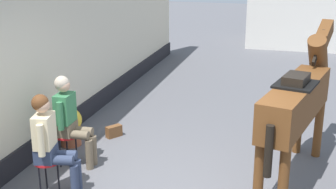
{
  "coord_description": "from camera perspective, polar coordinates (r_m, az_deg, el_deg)",
  "views": [
    {
      "loc": [
        1.37,
        -5.16,
        3.14
      ],
      "look_at": [
        -0.4,
        1.2,
        1.05
      ],
      "focal_mm": 49.48,
      "sensor_mm": 36.0,
      "label": 1
    }
  ],
  "objects": [
    {
      "name": "ground_plane",
      "position": [
        8.85,
        5.64,
        -3.31
      ],
      "size": [
        40.0,
        40.0,
        0.0
      ],
      "primitive_type": "plane",
      "color": "#56565B"
    },
    {
      "name": "pub_facade_wall",
      "position": [
        7.9,
        -14.65,
        5.27
      ],
      "size": [
        0.34,
        14.0,
        3.4
      ],
      "color": "beige",
      "rests_on": "ground_plane"
    },
    {
      "name": "seated_visitor_near",
      "position": [
        6.2,
        -14.36,
        -5.43
      ],
      "size": [
        0.61,
        0.48,
        1.39
      ],
      "color": "red",
      "rests_on": "ground_plane"
    },
    {
      "name": "seated_visitor_far",
      "position": [
        6.97,
        -12.04,
        -2.66
      ],
      "size": [
        0.61,
        0.49,
        1.39
      ],
      "color": "red",
      "rests_on": "ground_plane"
    },
    {
      "name": "saddled_horse_center",
      "position": [
        6.61,
        15.76,
        -0.58
      ],
      "size": [
        0.99,
        2.94,
        2.06
      ],
      "color": "brown",
      "rests_on": "ground_plane"
    },
    {
      "name": "flower_planter_far",
      "position": [
        7.84,
        -11.97,
        -3.83
      ],
      "size": [
        0.43,
        0.43,
        0.64
      ],
      "color": "#A85638",
      "rests_on": "ground_plane"
    },
    {
      "name": "satchel_bag",
      "position": [
        8.13,
        -6.68,
        -4.53
      ],
      "size": [
        0.26,
        0.3,
        0.2
      ],
      "primitive_type": "cube",
      "rotation": [
        0.0,
        0.0,
        0.97
      ],
      "color": "brown",
      "rests_on": "ground_plane"
    }
  ]
}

